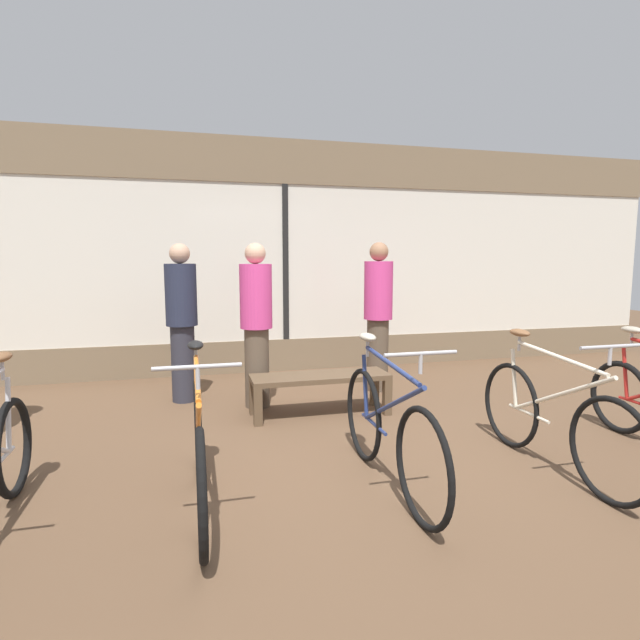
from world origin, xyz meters
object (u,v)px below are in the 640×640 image
(bicycle_center, at_px, (388,430))
(customer_mid_floor, at_px, (256,319))
(bicycle_left, at_px, (199,448))
(bicycle_right, at_px, (552,418))
(customer_by_window, at_px, (378,313))
(display_bench, at_px, (320,382))
(customer_near_rack, at_px, (182,319))

(bicycle_center, relative_size, customer_mid_floor, 1.01)
(bicycle_center, height_order, customer_mid_floor, customer_mid_floor)
(bicycle_left, distance_m, bicycle_right, 2.57)
(customer_by_window, bearing_deg, bicycle_left, -131.49)
(bicycle_right, height_order, display_bench, bicycle_right)
(bicycle_left, bearing_deg, bicycle_right, -1.78)
(bicycle_center, xyz_separation_m, bicycle_right, (1.30, -0.05, -0.00))
(bicycle_center, xyz_separation_m, customer_mid_floor, (-0.62, 2.15, 0.54))
(customer_near_rack, bearing_deg, bicycle_left, -87.23)
(bicycle_right, bearing_deg, display_bench, 127.63)
(display_bench, relative_size, customer_near_rack, 0.80)
(bicycle_right, relative_size, customer_mid_floor, 1.01)
(bicycle_left, bearing_deg, customer_by_window, 48.51)
(bicycle_left, distance_m, customer_near_rack, 2.58)
(bicycle_right, distance_m, display_bench, 2.20)
(customer_near_rack, bearing_deg, bicycle_center, -61.38)
(display_bench, bearing_deg, bicycle_center, -88.51)
(customer_mid_floor, bearing_deg, bicycle_right, -48.99)
(customer_near_rack, bearing_deg, customer_mid_floor, -27.41)
(bicycle_left, height_order, customer_near_rack, customer_near_rack)
(display_bench, distance_m, customer_by_window, 1.33)
(display_bench, bearing_deg, customer_near_rack, 147.25)
(bicycle_center, xyz_separation_m, display_bench, (-0.04, 1.68, -0.06))
(bicycle_right, xyz_separation_m, customer_by_window, (-0.42, 2.50, 0.54))
(customer_near_rack, xyz_separation_m, customer_by_window, (2.27, -0.10, 0.02))
(display_bench, bearing_deg, customer_mid_floor, 141.01)
(customer_near_rack, xyz_separation_m, customer_mid_floor, (0.77, -0.40, 0.02))
(bicycle_right, bearing_deg, customer_near_rack, 135.90)
(display_bench, height_order, customer_mid_floor, customer_mid_floor)
(customer_by_window, height_order, customer_mid_floor, customer_by_window)
(bicycle_right, bearing_deg, bicycle_left, 178.22)
(bicycle_center, xyz_separation_m, customer_near_rack, (-1.39, 2.55, 0.52))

